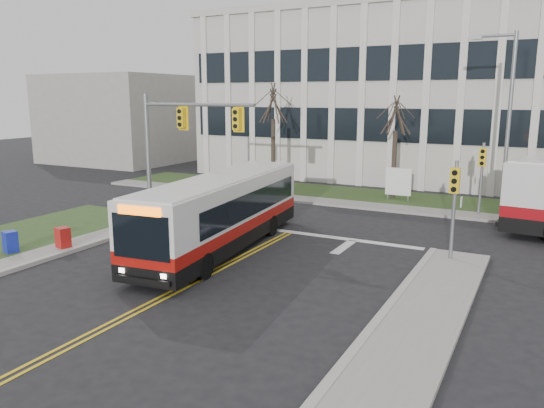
{
  "coord_description": "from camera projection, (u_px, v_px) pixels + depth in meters",
  "views": [
    {
      "loc": [
        10.09,
        -12.95,
        6.07
      ],
      "look_at": [
        0.82,
        4.79,
        2.0
      ],
      "focal_mm": 35.0,
      "sensor_mm": 36.0,
      "label": 1
    }
  ],
  "objects": [
    {
      "name": "ground",
      "position": [
        181.0,
        289.0,
        17.04
      ],
      "size": [
        120.0,
        120.0,
        0.0
      ],
      "primitive_type": "plane",
      "color": "black",
      "rests_on": "ground"
    },
    {
      "name": "sidewalk_cross",
      "position": [
        433.0,
        212.0,
        27.95
      ],
      "size": [
        44.0,
        1.6,
        0.14
      ],
      "primitive_type": "cube",
      "color": "#9E9B93",
      "rests_on": "ground"
    },
    {
      "name": "building_lawn",
      "position": [
        443.0,
        203.0,
        30.39
      ],
      "size": [
        44.0,
        5.0,
        0.12
      ],
      "primitive_type": "cube",
      "color": "#2F461E",
      "rests_on": "ground"
    },
    {
      "name": "office_building",
      "position": [
        477.0,
        97.0,
        39.62
      ],
      "size": [
        40.0,
        16.0,
        12.0
      ],
      "primitive_type": "cube",
      "color": "beige",
      "rests_on": "ground"
    },
    {
      "name": "building_annex",
      "position": [
        126.0,
        118.0,
        50.62
      ],
      "size": [
        12.0,
        12.0,
        8.0
      ],
      "primitive_type": "cube",
      "color": "#9E9B93",
      "rests_on": "ground"
    },
    {
      "name": "mast_arm_signal",
      "position": [
        174.0,
        136.0,
        24.96
      ],
      "size": [
        6.11,
        0.38,
        6.2
      ],
      "color": "slate",
      "rests_on": "ground"
    },
    {
      "name": "signal_pole_near",
      "position": [
        454.0,
        196.0,
        19.26
      ],
      "size": [
        0.34,
        0.39,
        3.8
      ],
      "color": "slate",
      "rests_on": "ground"
    },
    {
      "name": "signal_pole_far",
      "position": [
        482.0,
        169.0,
        26.64
      ],
      "size": [
        0.34,
        0.39,
        3.8
      ],
      "color": "slate",
      "rests_on": "ground"
    },
    {
      "name": "streetlight",
      "position": [
        506.0,
        114.0,
        26.42
      ],
      "size": [
        2.15,
        0.25,
        9.2
      ],
      "color": "slate",
      "rests_on": "ground"
    },
    {
      "name": "directory_sign",
      "position": [
        398.0,
        182.0,
        30.87
      ],
      "size": [
        1.5,
        0.12,
        2.0
      ],
      "color": "slate",
      "rests_on": "ground"
    },
    {
      "name": "tree_left",
      "position": [
        273.0,
        105.0,
        34.29
      ],
      "size": [
        1.8,
        1.8,
        7.7
      ],
      "color": "#42352B",
      "rests_on": "ground"
    },
    {
      "name": "tree_mid",
      "position": [
        396.0,
        117.0,
        30.96
      ],
      "size": [
        1.8,
        1.8,
        6.82
      ],
      "color": "#42352B",
      "rests_on": "ground"
    },
    {
      "name": "bus_main",
      "position": [
        222.0,
        214.0,
        21.2
      ],
      "size": [
        3.49,
        11.04,
        2.89
      ],
      "primitive_type": null,
      "rotation": [
        0.0,
        0.0,
        0.11
      ],
      "color": "silver",
      "rests_on": "ground"
    },
    {
      "name": "newspaper_box_blue",
      "position": [
        10.0,
        243.0,
        20.59
      ],
      "size": [
        0.61,
        0.57,
        0.95
      ],
      "primitive_type": "cube",
      "rotation": [
        0.0,
        0.0,
        -0.28
      ],
      "color": "#16249B",
      "rests_on": "ground"
    },
    {
      "name": "newspaper_box_red",
      "position": [
        63.0,
        239.0,
        21.17
      ],
      "size": [
        0.59,
        0.55,
        0.95
      ],
      "primitive_type": "cube",
      "rotation": [
        0.0,
        0.0,
        -0.23
      ],
      "color": "#A71815",
      "rests_on": "ground"
    }
  ]
}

